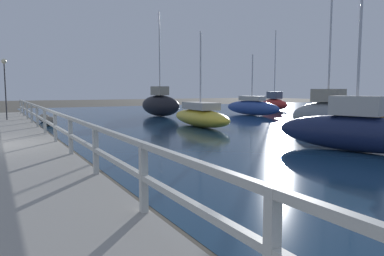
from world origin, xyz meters
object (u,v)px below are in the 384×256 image
(dock_lamp, at_px, (5,74))
(sailboat_red, at_px, (274,103))
(sailboat_navy, at_px, (356,130))
(sailboat_black, at_px, (160,104))
(sailboat_gray, at_px, (328,115))
(sailboat_blue, at_px, (252,107))
(sailboat_yellow, at_px, (200,116))

(dock_lamp, xyz_separation_m, sailboat_red, (23.11, 4.35, -2.14))
(sailboat_navy, height_order, sailboat_black, sailboat_black)
(dock_lamp, xyz_separation_m, sailboat_gray, (12.96, -11.22, -2.01))
(sailboat_blue, distance_m, sailboat_gray, 11.79)
(sailboat_navy, bearing_deg, sailboat_blue, 46.04)
(sailboat_navy, distance_m, sailboat_black, 17.59)
(sailboat_black, relative_size, sailboat_gray, 1.05)
(sailboat_yellow, distance_m, sailboat_blue, 9.84)
(dock_lamp, xyz_separation_m, sailboat_blue, (17.02, -0.15, -2.21))
(sailboat_navy, bearing_deg, sailboat_gray, 33.12)
(dock_lamp, distance_m, sailboat_yellow, 11.18)
(dock_lamp, relative_size, sailboat_black, 0.45)
(sailboat_navy, distance_m, sailboat_yellow, 9.45)
(dock_lamp, bearing_deg, sailboat_blue, -0.52)
(dock_lamp, relative_size, sailboat_gray, 0.47)
(dock_lamp, distance_m, sailboat_blue, 17.17)
(sailboat_black, xyz_separation_m, sailboat_red, (12.82, 2.25, -0.18))
(sailboat_yellow, distance_m, sailboat_black, 8.22)
(dock_lamp, bearing_deg, sailboat_navy, -58.41)
(sailboat_red, bearing_deg, sailboat_navy, -115.63)
(sailboat_yellow, height_order, sailboat_black, sailboat_black)
(sailboat_black, distance_m, sailboat_gray, 13.59)
(sailboat_navy, xyz_separation_m, sailboat_gray, (3.45, 4.25, 0.15))
(sailboat_black, relative_size, sailboat_red, 1.01)
(dock_lamp, relative_size, sailboat_blue, 0.57)
(sailboat_black, bearing_deg, sailboat_blue, -32.25)
(dock_lamp, relative_size, sailboat_red, 0.45)
(sailboat_navy, distance_m, sailboat_gray, 5.48)
(sailboat_black, bearing_deg, sailboat_gray, -92.34)
(sailboat_navy, height_order, sailboat_red, sailboat_red)
(sailboat_red, bearing_deg, sailboat_gray, -114.27)
(sailboat_blue, bearing_deg, sailboat_gray, -114.57)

